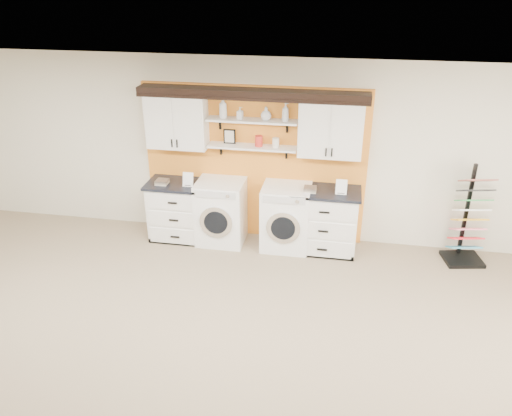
% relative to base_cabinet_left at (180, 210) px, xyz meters
% --- Properties ---
extents(ceiling, '(10.00, 10.00, 0.00)m').
position_rel_base_cabinet_left_xyz_m(ceiling, '(1.13, -3.64, 2.33)').
color(ceiling, white).
rests_on(ceiling, wall_back).
extents(wall_back, '(10.00, 0.00, 10.00)m').
position_rel_base_cabinet_left_xyz_m(wall_back, '(1.13, 0.36, 0.93)').
color(wall_back, beige).
rests_on(wall_back, floor).
extents(accent_panel, '(3.40, 0.07, 2.40)m').
position_rel_base_cabinet_left_xyz_m(accent_panel, '(1.13, 0.32, 0.73)').
color(accent_panel, orange).
rests_on(accent_panel, wall_back).
extents(upper_cabinet_left, '(0.90, 0.35, 0.84)m').
position_rel_base_cabinet_left_xyz_m(upper_cabinet_left, '(0.00, 0.15, 1.41)').
color(upper_cabinet_left, white).
rests_on(upper_cabinet_left, wall_back).
extents(upper_cabinet_right, '(0.90, 0.35, 0.84)m').
position_rel_base_cabinet_left_xyz_m(upper_cabinet_right, '(2.26, 0.15, 1.41)').
color(upper_cabinet_right, white).
rests_on(upper_cabinet_right, wall_back).
extents(shelf_lower, '(1.32, 0.28, 0.03)m').
position_rel_base_cabinet_left_xyz_m(shelf_lower, '(1.13, 0.16, 1.06)').
color(shelf_lower, white).
rests_on(shelf_lower, wall_back).
extents(shelf_upper, '(1.32, 0.28, 0.03)m').
position_rel_base_cabinet_left_xyz_m(shelf_upper, '(1.13, 0.16, 1.46)').
color(shelf_upper, white).
rests_on(shelf_upper, wall_back).
extents(crown_molding, '(3.30, 0.41, 0.13)m').
position_rel_base_cabinet_left_xyz_m(crown_molding, '(1.13, 0.17, 1.86)').
color(crown_molding, black).
rests_on(crown_molding, wall_back).
extents(picture_frame, '(0.18, 0.02, 0.22)m').
position_rel_base_cabinet_left_xyz_m(picture_frame, '(0.78, 0.21, 1.19)').
color(picture_frame, black).
rests_on(picture_frame, shelf_lower).
extents(canister_red, '(0.11, 0.11, 0.16)m').
position_rel_base_cabinet_left_xyz_m(canister_red, '(1.23, 0.16, 1.16)').
color(canister_red, red).
rests_on(canister_red, shelf_lower).
extents(canister_cream, '(0.10, 0.10, 0.14)m').
position_rel_base_cabinet_left_xyz_m(canister_cream, '(1.48, 0.16, 1.15)').
color(canister_cream, silver).
rests_on(canister_cream, shelf_lower).
extents(base_cabinet_left, '(0.96, 0.66, 0.94)m').
position_rel_base_cabinet_left_xyz_m(base_cabinet_left, '(0.00, 0.00, 0.00)').
color(base_cabinet_left, white).
rests_on(base_cabinet_left, floor).
extents(base_cabinet_right, '(1.01, 0.66, 0.99)m').
position_rel_base_cabinet_left_xyz_m(base_cabinet_right, '(2.26, -0.00, 0.02)').
color(base_cabinet_right, white).
rests_on(base_cabinet_right, floor).
extents(washer, '(0.72, 0.71, 1.00)m').
position_rel_base_cabinet_left_xyz_m(washer, '(0.67, -0.00, 0.03)').
color(washer, white).
rests_on(washer, floor).
extents(dryer, '(0.72, 0.71, 1.00)m').
position_rel_base_cabinet_left_xyz_m(dryer, '(1.68, -0.00, 0.03)').
color(dryer, white).
rests_on(dryer, floor).
extents(sample_rack, '(0.61, 0.54, 1.47)m').
position_rel_base_cabinet_left_xyz_m(sample_rack, '(4.31, 0.03, 0.02)').
color(sample_rack, black).
rests_on(sample_rack, floor).
extents(soap_bottle_a, '(0.16, 0.16, 0.30)m').
position_rel_base_cabinet_left_xyz_m(soap_bottle_a, '(0.71, 0.16, 1.63)').
color(soap_bottle_a, silver).
rests_on(soap_bottle_a, shelf_upper).
extents(soap_bottle_b, '(0.09, 0.09, 0.17)m').
position_rel_base_cabinet_left_xyz_m(soap_bottle_b, '(0.95, 0.16, 1.56)').
color(soap_bottle_b, silver).
rests_on(soap_bottle_b, shelf_upper).
extents(soap_bottle_c, '(0.18, 0.18, 0.19)m').
position_rel_base_cabinet_left_xyz_m(soap_bottle_c, '(1.33, 0.16, 1.57)').
color(soap_bottle_c, silver).
rests_on(soap_bottle_c, shelf_upper).
extents(soap_bottle_d, '(0.10, 0.10, 0.26)m').
position_rel_base_cabinet_left_xyz_m(soap_bottle_d, '(1.61, 0.16, 1.60)').
color(soap_bottle_d, silver).
rests_on(soap_bottle_d, shelf_upper).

